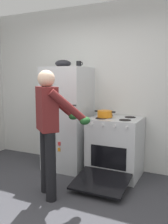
# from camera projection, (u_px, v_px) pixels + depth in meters

# --- Properties ---
(ground) EXTENTS (8.00, 8.00, 0.00)m
(ground) POSITION_uv_depth(u_px,v_px,m) (32.00, 220.00, 2.62)
(ground) COLOR #38383D
(kitchen_wall_back) EXTENTS (6.00, 0.10, 2.70)m
(kitchen_wall_back) POSITION_uv_depth(u_px,v_px,m) (101.00, 87.00, 4.18)
(kitchen_wall_back) COLOR silver
(kitchen_wall_back) RESTS_ON ground
(refrigerator) EXTENTS (0.68, 0.72, 1.68)m
(refrigerator) POSITION_uv_depth(u_px,v_px,m) (68.00, 118.00, 4.09)
(refrigerator) COLOR silver
(refrigerator) RESTS_ON ground
(stove_range) EXTENTS (0.76, 1.21, 0.91)m
(stove_range) POSITION_uv_depth(u_px,v_px,m) (115.00, 148.00, 3.78)
(stove_range) COLOR silver
(stove_range) RESTS_ON ground
(person_cook) EXTENTS (0.69, 0.73, 1.60)m
(person_cook) POSITION_uv_depth(u_px,v_px,m) (50.00, 122.00, 3.06)
(person_cook) COLOR black
(person_cook) RESTS_ON ground
(red_pot) EXTENTS (0.33, 0.23, 0.10)m
(red_pot) POSITION_uv_depth(u_px,v_px,m) (105.00, 114.00, 3.74)
(red_pot) COLOR orange
(red_pot) RESTS_ON stove_range
(coffee_mug) EXTENTS (0.11, 0.08, 0.10)m
(coffee_mug) POSITION_uv_depth(u_px,v_px,m) (79.00, 64.00, 3.94)
(coffee_mug) COLOR black
(coffee_mug) RESTS_ON refrigerator
(mixing_bowl) EXTENTS (0.26, 0.26, 0.12)m
(mixing_bowl) POSITION_uv_depth(u_px,v_px,m) (63.00, 64.00, 4.00)
(mixing_bowl) COLOR black
(mixing_bowl) RESTS_ON refrigerator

